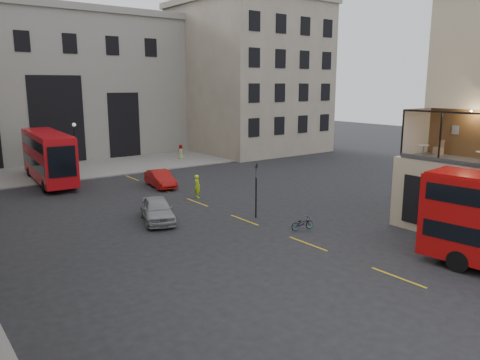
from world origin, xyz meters
TOP-DOWN VIEW (x-y plane):
  - ground at (0.00, 0.00)m, footprint 140.00×140.00m
  - gateway at (-5.00, 47.99)m, footprint 35.00×10.60m
  - building_right at (20.00, 39.97)m, footprint 16.60×18.60m
  - pavement_far at (-6.00, 38.00)m, footprint 40.00×12.00m
  - traffic_light_near at (-1.00, 12.00)m, footprint 0.16×0.20m
  - street_lamp_b at (-6.00, 34.00)m, footprint 0.36×0.36m
  - bus_far at (-8.96, 32.72)m, footprint 3.61×11.95m
  - car_a at (-6.80, 15.30)m, footprint 3.37×5.14m
  - car_b at (-1.65, 24.78)m, footprint 2.21×4.73m
  - bicycle at (-0.36, 8.13)m, footprint 1.67×0.87m
  - cyclist at (-1.11, 19.41)m, footprint 0.51×0.72m
  - pedestrian_b at (-9.29, 34.00)m, footprint 1.14×1.30m
  - pedestrian_c at (-5.05, 37.57)m, footprint 1.25×0.89m
  - pedestrian_d at (7.54, 37.06)m, footprint 1.06×1.06m
  - cafe_table_far at (5.52, 3.80)m, footprint 0.63×0.63m
  - cafe_chair_d at (7.31, 3.86)m, footprint 0.55×0.55m

SIDE VIEW (x-z plane):
  - ground at x=0.00m, z-range 0.00..0.00m
  - pavement_far at x=-6.00m, z-range 0.00..0.12m
  - bicycle at x=-0.36m, z-range 0.00..0.83m
  - car_b at x=-1.65m, z-range 0.00..1.50m
  - car_a at x=-6.80m, z-range 0.00..1.63m
  - pedestrian_b at x=-9.29m, z-range 0.00..1.74m
  - pedestrian_d at x=7.54m, z-range 0.00..1.85m
  - cyclist at x=-1.11m, z-range 0.00..1.88m
  - pedestrian_c at x=-5.05m, z-range 0.00..1.96m
  - street_lamp_b at x=-6.00m, z-range -0.27..5.06m
  - traffic_light_near at x=-1.00m, z-range 0.52..4.32m
  - bus_far at x=-8.96m, z-range 0.29..4.99m
  - cafe_chair_d at x=7.31m, z-range 4.42..5.35m
  - cafe_table_far at x=5.52m, z-range 4.73..5.52m
  - gateway at x=-5.00m, z-range 0.39..18.39m
  - building_right at x=20.00m, z-range 0.39..20.39m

